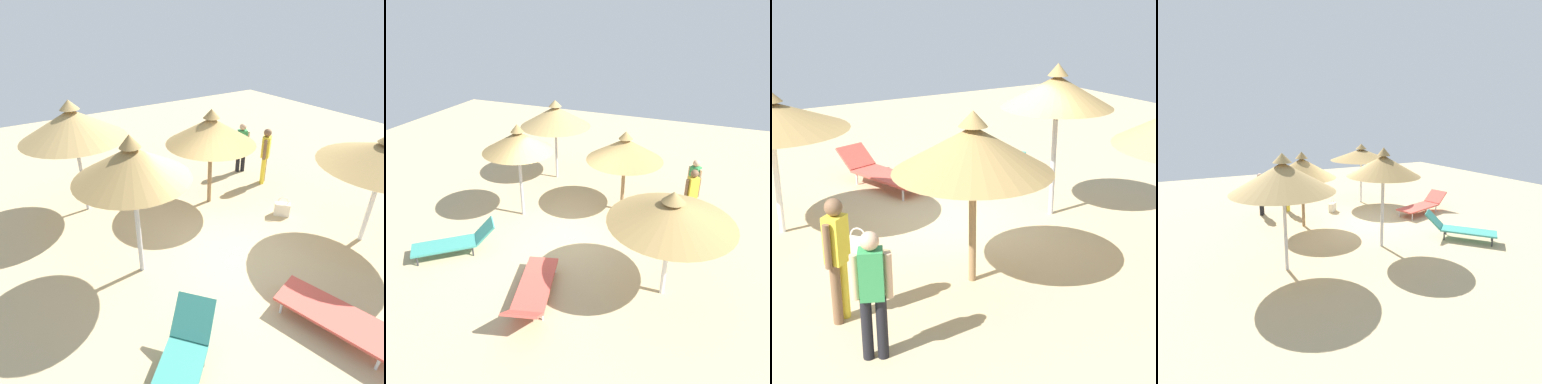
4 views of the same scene
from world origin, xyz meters
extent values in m
cube|color=tan|center=(0.00, 0.00, -0.05)|extent=(24.00, 24.00, 0.10)
cylinder|color=olive|center=(1.75, -1.14, 1.01)|extent=(0.11, 0.11, 2.02)
cone|color=#997A47|center=(1.75, -1.14, 1.98)|extent=(2.24, 2.24, 0.65)
cone|color=#997A47|center=(1.75, -1.14, 2.40)|extent=(0.40, 0.40, 0.22)
cylinder|color=white|center=(-1.48, -3.03, 1.11)|extent=(0.10, 0.10, 2.22)
cylinder|color=#B2B2B7|center=(3.14, 1.73, 1.13)|extent=(0.08, 0.08, 2.27)
cone|color=tan|center=(3.14, 1.73, 2.27)|extent=(2.42, 2.42, 0.68)
cone|color=tan|center=(3.14, 1.73, 2.71)|extent=(0.43, 0.43, 0.22)
cylinder|color=#B2B2B7|center=(0.33, 1.52, 1.23)|extent=(0.09, 0.09, 2.47)
cone|color=#997A47|center=(0.33, 1.52, 2.32)|extent=(2.02, 2.02, 0.56)
cone|color=#997A47|center=(0.33, 1.52, 2.70)|extent=(0.36, 0.36, 0.22)
cylinder|color=#2D2D33|center=(-1.97, 1.66, 0.13)|extent=(0.04, 0.04, 0.26)
cylinder|color=#2D2D33|center=(-1.59, 1.98, 0.13)|extent=(0.04, 0.04, 0.26)
cube|color=teal|center=(-1.55, 1.54, 0.53)|extent=(0.77, 0.76, 0.47)
cube|color=#CC4C3F|center=(-2.56, -0.47, 0.28)|extent=(1.91, 1.15, 0.05)
cylinder|color=silver|center=(-1.92, 0.01, 0.13)|extent=(0.04, 0.04, 0.25)
cylinder|color=silver|center=(-1.76, -0.55, 0.13)|extent=(0.04, 0.04, 0.25)
cylinder|color=silver|center=(-3.37, -0.39, 0.13)|extent=(0.04, 0.04, 0.25)
cylinder|color=brown|center=(1.81, -3.20, 0.41)|extent=(0.13, 0.13, 0.82)
cylinder|color=yellow|center=(1.72, -3.07, 0.41)|extent=(0.13, 0.13, 0.82)
cube|color=yellow|center=(1.76, -3.14, 1.13)|extent=(0.33, 0.34, 0.62)
sphere|color=brown|center=(1.76, -3.14, 1.55)|extent=(0.22, 0.22, 0.22)
cylinder|color=brown|center=(1.87, -3.29, 1.11)|extent=(0.09, 0.09, 0.57)
cylinder|color=brown|center=(1.66, -2.99, 1.11)|extent=(0.09, 0.09, 0.57)
cylinder|color=black|center=(2.77, -3.01, 0.39)|extent=(0.13, 0.13, 0.78)
cylinder|color=black|center=(2.70, -3.16, 0.39)|extent=(0.13, 0.13, 0.78)
cube|color=#338C4C|center=(2.73, -3.09, 1.08)|extent=(0.31, 0.34, 0.59)
sphere|color=tan|center=(2.73, -3.09, 1.47)|extent=(0.21, 0.21, 0.21)
cylinder|color=tan|center=(2.81, -2.92, 1.05)|extent=(0.09, 0.09, 0.54)
cylinder|color=tan|center=(2.65, -3.25, 1.05)|extent=(0.09, 0.09, 0.54)
cube|color=beige|center=(0.19, -2.27, 0.17)|extent=(0.40, 0.39, 0.33)
torus|color=beige|center=(0.19, -2.27, 0.38)|extent=(0.21, 0.20, 0.27)
camera|label=1|loc=(-4.19, 3.30, 4.45)|focal=29.63mm
camera|label=2|loc=(-8.05, -3.74, 5.77)|focal=34.87mm
camera|label=3|loc=(8.01, -5.16, 4.03)|focal=53.42mm
camera|label=4|loc=(5.00, 8.79, 3.60)|focal=30.03mm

